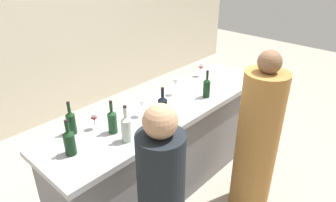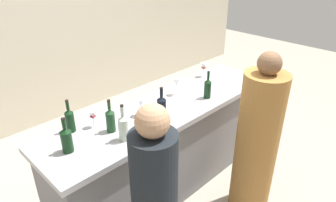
{
  "view_description": "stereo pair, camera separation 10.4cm",
  "coord_description": "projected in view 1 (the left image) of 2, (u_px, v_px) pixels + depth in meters",
  "views": [
    {
      "loc": [
        -1.84,
        -1.69,
        2.29
      ],
      "look_at": [
        0.0,
        0.0,
        1.0
      ],
      "focal_mm": 32.63,
      "sensor_mm": 36.0,
      "label": 1
    },
    {
      "loc": [
        -1.77,
        -1.77,
        2.29
      ],
      "look_at": [
        0.0,
        0.0,
        1.0
      ],
      "focal_mm": 32.63,
      "sensor_mm": 36.0,
      "label": 2
    }
  ],
  "objects": [
    {
      "name": "wine_bottle_second_right_olive_green",
      "position": [
        112.0,
        121.0,
        2.39
      ],
      "size": [
        0.07,
        0.07,
        0.28
      ],
      "color": "#193D1E",
      "rests_on": "bar_counter"
    },
    {
      "name": "back_wall",
      "position": [
        44.0,
        21.0,
        3.96
      ],
      "size": [
        8.0,
        0.1,
        2.8
      ],
      "primitive_type": "cube",
      "color": "beige",
      "rests_on": "ground"
    },
    {
      "name": "wine_bottle_rightmost_near_black",
      "position": [
        163.0,
        106.0,
        2.6
      ],
      "size": [
        0.08,
        0.08,
        0.28
      ],
      "color": "black",
      "rests_on": "bar_counter"
    },
    {
      "name": "wine_bottle_far_right_dark_green",
      "position": [
        207.0,
        87.0,
        2.96
      ],
      "size": [
        0.07,
        0.07,
        0.28
      ],
      "color": "black",
      "rests_on": "bar_counter"
    },
    {
      "name": "wine_glass_near_right",
      "position": [
        94.0,
        118.0,
        2.45
      ],
      "size": [
        0.07,
        0.07,
        0.15
      ],
      "color": "white",
      "rests_on": "bar_counter"
    },
    {
      "name": "bar_counter",
      "position": [
        168.0,
        147.0,
        3.05
      ],
      "size": [
        2.49,
        0.66,
        0.95
      ],
      "color": "slate",
      "rests_on": "ground"
    },
    {
      "name": "ground_plane",
      "position": [
        168.0,
        184.0,
        3.28
      ],
      "size": [
        12.0,
        12.0,
        0.0
      ],
      "primitive_type": "plane",
      "color": "#9E9384"
    },
    {
      "name": "wine_bottle_center_clear_pale",
      "position": [
        126.0,
        128.0,
        2.29
      ],
      "size": [
        0.08,
        0.08,
        0.3
      ],
      "color": "#B7C6B2",
      "rests_on": "bar_counter"
    },
    {
      "name": "wine_glass_far_left",
      "position": [
        201.0,
        66.0,
        3.43
      ],
      "size": [
        0.07,
        0.07,
        0.16
      ],
      "color": "white",
      "rests_on": "bar_counter"
    },
    {
      "name": "wine_bottle_leftmost_dark_green",
      "position": [
        69.0,
        141.0,
        2.14
      ],
      "size": [
        0.08,
        0.08,
        0.28
      ],
      "color": "black",
      "rests_on": "bar_counter"
    },
    {
      "name": "wine_glass_near_center",
      "position": [
        175.0,
        83.0,
        3.01
      ],
      "size": [
        0.07,
        0.07,
        0.17
      ],
      "color": "white",
      "rests_on": "bar_counter"
    },
    {
      "name": "wine_glass_near_left",
      "position": [
        142.0,
        104.0,
        2.62
      ],
      "size": [
        0.07,
        0.07,
        0.16
      ],
      "color": "white",
      "rests_on": "bar_counter"
    },
    {
      "name": "wine_bottle_second_left_dark_green",
      "position": [
        71.0,
        122.0,
        2.38
      ],
      "size": [
        0.07,
        0.07,
        0.28
      ],
      "color": "black",
      "rests_on": "bar_counter"
    },
    {
      "name": "person_center_guest",
      "position": [
        257.0,
        142.0,
        2.72
      ],
      "size": [
        0.48,
        0.48,
        1.57
      ],
      "rotation": [
        0.0,
        0.0,
        1.94
      ],
      "color": "#9E6B33",
      "rests_on": "ground"
    }
  ]
}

